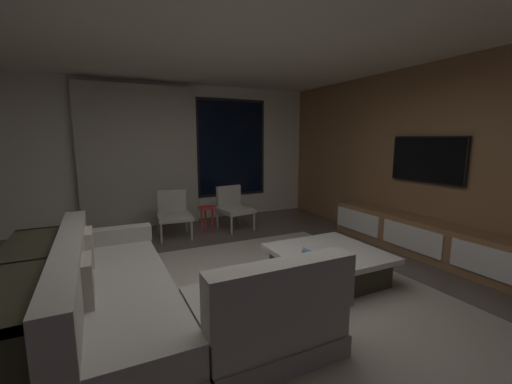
{
  "coord_description": "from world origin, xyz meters",
  "views": [
    {
      "loc": [
        -1.3,
        -2.86,
        1.64
      ],
      "look_at": [
        0.74,
        1.28,
        0.89
      ],
      "focal_mm": 22.91,
      "sensor_mm": 36.0,
      "label": 1
    }
  ],
  "objects_px": {
    "coffee_table": "(328,265)",
    "accent_chair_by_curtain": "(173,211)",
    "accent_chair_near_window": "(233,205)",
    "mounted_tv": "(427,160)",
    "console_table_behind_couch": "(23,303)",
    "media_console": "(425,239)",
    "sectional_couch": "(152,300)",
    "book_stack_on_coffee_table": "(316,251)",
    "side_stool": "(207,212)"
  },
  "relations": [
    {
      "from": "coffee_table",
      "to": "accent_chair_by_curtain",
      "type": "relative_size",
      "value": 1.49
    },
    {
      "from": "coffee_table",
      "to": "accent_chair_near_window",
      "type": "height_order",
      "value": "accent_chair_near_window"
    },
    {
      "from": "accent_chair_by_curtain",
      "to": "mounted_tv",
      "type": "bearing_deg",
      "value": -36.8
    },
    {
      "from": "mounted_tv",
      "to": "console_table_behind_couch",
      "type": "height_order",
      "value": "mounted_tv"
    },
    {
      "from": "accent_chair_by_curtain",
      "to": "mounted_tv",
      "type": "xyz_separation_m",
      "value": [
        3.13,
        -2.34,
        0.92
      ]
    },
    {
      "from": "console_table_behind_couch",
      "to": "media_console",
      "type": "bearing_deg",
      "value": 0.88
    },
    {
      "from": "mounted_tv",
      "to": "coffee_table",
      "type": "bearing_deg",
      "value": -173.12
    },
    {
      "from": "sectional_couch",
      "to": "console_table_behind_couch",
      "type": "xyz_separation_m",
      "value": [
        -0.91,
        0.13,
        0.13
      ]
    },
    {
      "from": "book_stack_on_coffee_table",
      "to": "accent_chair_by_curtain",
      "type": "bearing_deg",
      "value": 111.82
    },
    {
      "from": "book_stack_on_coffee_table",
      "to": "side_stool",
      "type": "bearing_deg",
      "value": 100.22
    },
    {
      "from": "side_stool",
      "to": "mounted_tv",
      "type": "height_order",
      "value": "mounted_tv"
    },
    {
      "from": "accent_chair_by_curtain",
      "to": "console_table_behind_couch",
      "type": "bearing_deg",
      "value": -122.9
    },
    {
      "from": "side_stool",
      "to": "console_table_behind_couch",
      "type": "distance_m",
      "value": 3.43
    },
    {
      "from": "sectional_couch",
      "to": "console_table_behind_couch",
      "type": "distance_m",
      "value": 0.93
    },
    {
      "from": "sectional_couch",
      "to": "book_stack_on_coffee_table",
      "type": "bearing_deg",
      "value": 4.64
    },
    {
      "from": "coffee_table",
      "to": "side_stool",
      "type": "relative_size",
      "value": 2.52
    },
    {
      "from": "media_console",
      "to": "mounted_tv",
      "type": "distance_m",
      "value": 1.13
    },
    {
      "from": "accent_chair_near_window",
      "to": "side_stool",
      "type": "xyz_separation_m",
      "value": [
        -0.52,
        -0.04,
        -0.06
      ]
    },
    {
      "from": "book_stack_on_coffee_table",
      "to": "accent_chair_near_window",
      "type": "height_order",
      "value": "accent_chair_near_window"
    },
    {
      "from": "mounted_tv",
      "to": "side_stool",
      "type": "bearing_deg",
      "value": 137.83
    },
    {
      "from": "coffee_table",
      "to": "media_console",
      "type": "bearing_deg",
      "value": 1.05
    },
    {
      "from": "accent_chair_near_window",
      "to": "console_table_behind_couch",
      "type": "xyz_separation_m",
      "value": [
        -2.78,
        -2.62,
        -0.02
      ]
    },
    {
      "from": "side_stool",
      "to": "sectional_couch",
      "type": "bearing_deg",
      "value": -116.49
    },
    {
      "from": "book_stack_on_coffee_table",
      "to": "media_console",
      "type": "relative_size",
      "value": 0.09
    },
    {
      "from": "book_stack_on_coffee_table",
      "to": "accent_chair_by_curtain",
      "type": "relative_size",
      "value": 0.36
    },
    {
      "from": "media_console",
      "to": "mounted_tv",
      "type": "bearing_deg",
      "value": 47.58
    },
    {
      "from": "sectional_couch",
      "to": "accent_chair_by_curtain",
      "type": "height_order",
      "value": "sectional_couch"
    },
    {
      "from": "sectional_couch",
      "to": "media_console",
      "type": "height_order",
      "value": "sectional_couch"
    },
    {
      "from": "media_console",
      "to": "coffee_table",
      "type": "bearing_deg",
      "value": -178.95
    },
    {
      "from": "book_stack_on_coffee_table",
      "to": "accent_chair_near_window",
      "type": "bearing_deg",
      "value": 88.76
    },
    {
      "from": "sectional_couch",
      "to": "coffee_table",
      "type": "distance_m",
      "value": 2.01
    },
    {
      "from": "side_stool",
      "to": "media_console",
      "type": "xyz_separation_m",
      "value": [
        2.37,
        -2.51,
        -0.12
      ]
    },
    {
      "from": "side_stool",
      "to": "media_console",
      "type": "height_order",
      "value": "media_console"
    },
    {
      "from": "accent_chair_by_curtain",
      "to": "side_stool",
      "type": "distance_m",
      "value": 0.58
    },
    {
      "from": "book_stack_on_coffee_table",
      "to": "media_console",
      "type": "distance_m",
      "value": 1.91
    },
    {
      "from": "accent_chair_near_window",
      "to": "book_stack_on_coffee_table",
      "type": "bearing_deg",
      "value": -91.24
    },
    {
      "from": "media_console",
      "to": "accent_chair_near_window",
      "type": "bearing_deg",
      "value": 125.96
    },
    {
      "from": "book_stack_on_coffee_table",
      "to": "console_table_behind_couch",
      "type": "height_order",
      "value": "console_table_behind_couch"
    },
    {
      "from": "side_stool",
      "to": "accent_chair_near_window",
      "type": "bearing_deg",
      "value": 4.85
    },
    {
      "from": "side_stool",
      "to": "book_stack_on_coffee_table",
      "type": "bearing_deg",
      "value": -79.78
    },
    {
      "from": "sectional_couch",
      "to": "accent_chair_near_window",
      "type": "bearing_deg",
      "value": 55.84
    },
    {
      "from": "accent_chair_near_window",
      "to": "mounted_tv",
      "type": "bearing_deg",
      "value": -49.19
    },
    {
      "from": "book_stack_on_coffee_table",
      "to": "coffee_table",
      "type": "bearing_deg",
      "value": 7.14
    },
    {
      "from": "sectional_couch",
      "to": "media_console",
      "type": "relative_size",
      "value": 0.81
    },
    {
      "from": "sectional_couch",
      "to": "coffee_table",
      "type": "xyz_separation_m",
      "value": [
        2.0,
        0.17,
        -0.1
      ]
    },
    {
      "from": "coffee_table",
      "to": "accent_chair_by_curtain",
      "type": "height_order",
      "value": "accent_chair_by_curtain"
    },
    {
      "from": "accent_chair_near_window",
      "to": "side_stool",
      "type": "bearing_deg",
      "value": -175.15
    },
    {
      "from": "book_stack_on_coffee_table",
      "to": "accent_chair_by_curtain",
      "type": "xyz_separation_m",
      "value": [
        -1.04,
        2.59,
        0.04
      ]
    },
    {
      "from": "coffee_table",
      "to": "accent_chair_by_curtain",
      "type": "bearing_deg",
      "value": 115.53
    },
    {
      "from": "media_console",
      "to": "mounted_tv",
      "type": "relative_size",
      "value": 2.71
    }
  ]
}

